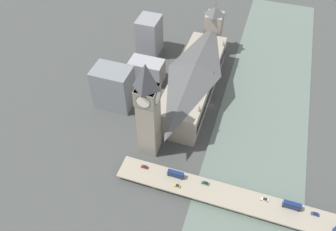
# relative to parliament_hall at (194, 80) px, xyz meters

# --- Properties ---
(ground_plane) EXTENTS (600.00, 600.00, 0.00)m
(ground_plane) POSITION_rel_parliament_hall_xyz_m (-17.49, 8.00, -14.85)
(ground_plane) COLOR #424442
(river_water) EXTENTS (64.92, 360.00, 0.30)m
(river_water) POSITION_rel_parliament_hall_xyz_m (-55.95, 8.00, -14.70)
(river_water) COLOR slate
(river_water) RESTS_ON ground_plane
(parliament_hall) EXTENTS (29.44, 101.91, 29.88)m
(parliament_hall) POSITION_rel_parliament_hall_xyz_m (0.00, 0.00, 0.00)
(parliament_hall) COLOR gray
(parliament_hall) RESTS_ON ground_plane
(clock_tower) EXTENTS (13.10, 13.10, 72.23)m
(clock_tower) POSITION_rel_parliament_hall_xyz_m (13.41, 60.89, 23.74)
(clock_tower) COLOR gray
(clock_tower) RESTS_ON ground_plane
(victoria_tower) EXTENTS (14.42, 14.42, 46.90)m
(victoria_tower) POSITION_rel_parliament_hall_xyz_m (0.06, -62.16, 6.60)
(victoria_tower) COLOR gray
(victoria_tower) RESTS_ON ground_plane
(road_bridge) EXTENTS (161.83, 15.87, 4.30)m
(road_bridge) POSITION_rel_parliament_hall_xyz_m (-55.95, 82.77, -11.38)
(road_bridge) COLOR gray
(road_bridge) RESTS_ON ground_plane
(double_decker_bus_lead) EXTENTS (10.16, 2.54, 5.09)m
(double_decker_bus_lead) POSITION_rel_parliament_hall_xyz_m (-79.69, 78.93, -7.74)
(double_decker_bus_lead) COLOR navy
(double_decker_bus_lead) RESTS_ON road_bridge
(double_decker_bus_mid) EXTENTS (10.20, 2.59, 4.72)m
(double_decker_bus_mid) POSITION_rel_parliament_hall_xyz_m (-10.26, 79.59, -7.95)
(double_decker_bus_mid) COLOR navy
(double_decker_bus_mid) RESTS_ON road_bridge
(car_northbound_lead) EXTENTS (4.33, 1.86, 1.34)m
(car_northbound_lead) POSITION_rel_parliament_hall_xyz_m (-64.79, 78.68, -9.88)
(car_northbound_lead) COLOR silver
(car_northbound_lead) RESTS_ON road_bridge
(car_northbound_mid) EXTENTS (4.59, 1.83, 1.42)m
(car_northbound_mid) POSITION_rel_parliament_hall_xyz_m (10.23, 79.53, -9.84)
(car_northbound_mid) COLOR maroon
(car_northbound_mid) RESTS_ON road_bridge
(car_northbound_tail) EXTENTS (4.32, 1.91, 1.37)m
(car_northbound_tail) POSITION_rel_parliament_hall_xyz_m (-93.05, 78.97, -9.86)
(car_northbound_tail) COLOR navy
(car_northbound_tail) RESTS_ON road_bridge
(car_southbound_lead) EXTENTS (4.66, 1.75, 1.41)m
(car_southbound_lead) POSITION_rel_parliament_hall_xyz_m (-29.03, 78.92, -9.86)
(car_southbound_lead) COLOR #2D5638
(car_southbound_lead) RESTS_ON road_bridge
(car_southbound_mid) EXTENTS (3.85, 1.74, 1.34)m
(car_southbound_mid) POSITION_rel_parliament_hall_xyz_m (-13.43, 86.11, -9.87)
(car_southbound_mid) COLOR gold
(car_southbound_mid) RESTS_ON road_bridge
(city_block_west) EXTENTS (27.07, 15.41, 19.09)m
(city_block_west) POSITION_rel_parliament_hall_xyz_m (40.62, -5.00, -5.30)
(city_block_west) COLOR #939399
(city_block_west) RESTS_ON ground_plane
(city_block_center) EXTENTS (18.26, 21.60, 33.83)m
(city_block_center) POSITION_rel_parliament_hall_xyz_m (52.10, -42.37, 2.07)
(city_block_center) COLOR gray
(city_block_center) RESTS_ON ground_plane
(city_block_east) EXTENTS (27.47, 19.48, 32.67)m
(city_block_east) POSITION_rel_parliament_hall_xyz_m (53.86, 28.35, 1.49)
(city_block_east) COLOR slate
(city_block_east) RESTS_ON ground_plane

